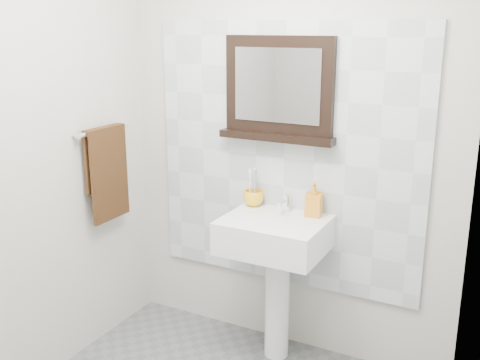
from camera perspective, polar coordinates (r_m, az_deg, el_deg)
name	(u,v)px	position (r m, az deg, el deg)	size (l,w,h in m)	color
back_wall	(286,140)	(3.17, 4.70, 4.09)	(2.00, 0.01, 2.50)	#BAB7B1
left_wall	(1,161)	(2.90, -23.15, 1.79)	(0.01, 2.20, 2.50)	#BAB7B1
right_wall	(441,230)	(1.88, 19.70, -4.83)	(0.01, 2.20, 2.50)	#BAB7B1
splashback	(285,158)	(3.18, 4.57, 2.28)	(1.60, 0.02, 1.50)	silver
pedestal_sink	(275,250)	(3.12, 3.56, -7.10)	(0.55, 0.44, 0.96)	white
toothbrush_cup	(253,198)	(3.25, 1.38, -1.85)	(0.12, 0.12, 0.09)	yellow
toothbrushes	(253,185)	(3.23, 1.37, -0.54)	(0.05, 0.04, 0.21)	white
soap_dispenser	(314,199)	(3.09, 7.54, -1.95)	(0.09, 0.09, 0.19)	#D56219
framed_mirror	(279,91)	(3.10, 3.95, 8.97)	(0.67, 0.11, 0.57)	black
towel_bar	(104,130)	(3.31, -13.69, 4.92)	(0.07, 0.40, 0.03)	silver
hand_towel	(107,166)	(3.34, -13.37, 1.38)	(0.06, 0.30, 0.55)	#311D0D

